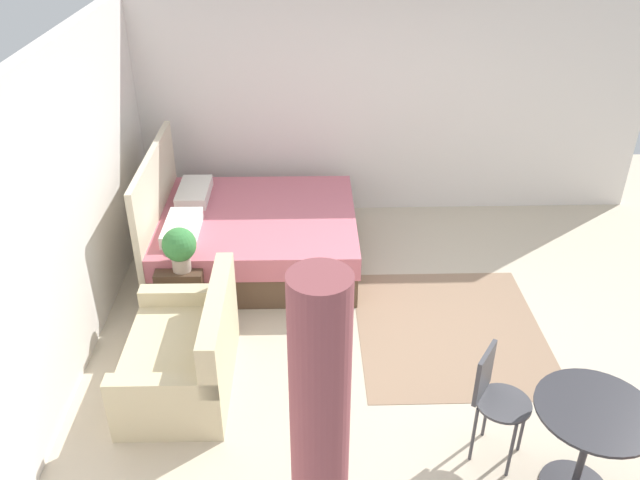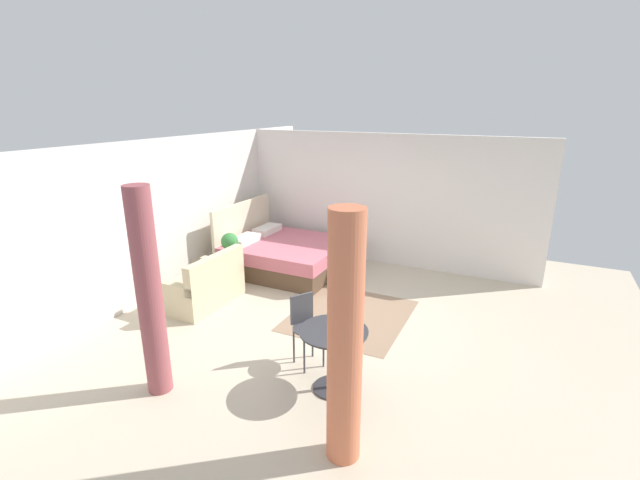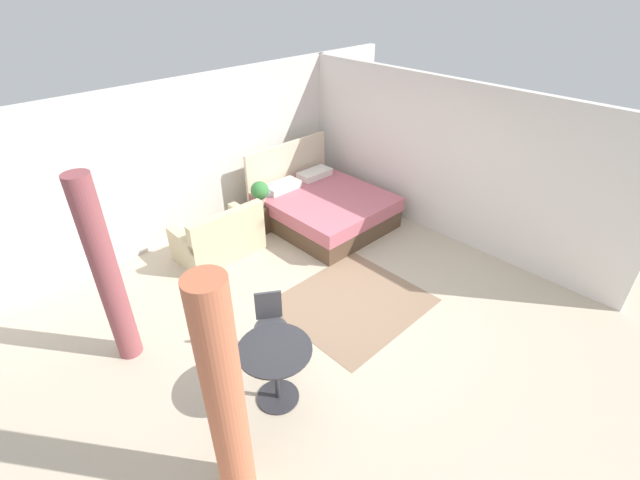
% 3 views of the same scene
% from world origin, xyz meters
% --- Properties ---
extents(ground_plane, '(8.27, 8.79, 0.02)m').
position_xyz_m(ground_plane, '(0.00, 0.00, -0.01)').
color(ground_plane, beige).
extents(wall_back, '(8.27, 0.12, 2.51)m').
position_xyz_m(wall_back, '(0.00, 2.89, 1.26)').
color(wall_back, silver).
rests_on(wall_back, ground).
extents(wall_right, '(0.12, 5.79, 2.51)m').
position_xyz_m(wall_right, '(2.63, 0.00, 1.26)').
color(wall_right, silver).
rests_on(wall_right, ground).
extents(area_rug, '(1.83, 1.64, 0.01)m').
position_xyz_m(area_rug, '(0.17, -0.29, 0.00)').
color(area_rug, '#93755B').
rests_on(area_rug, ground).
extents(bed, '(1.82, 2.04, 1.22)m').
position_xyz_m(bed, '(1.41, 1.55, 0.31)').
color(bed, brown).
rests_on(bed, ground).
extents(couch, '(1.25, 0.82, 0.85)m').
position_xyz_m(couch, '(-0.45, 1.95, 0.28)').
color(couch, beige).
rests_on(couch, ground).
extents(nightstand, '(0.43, 0.43, 0.48)m').
position_xyz_m(nightstand, '(0.59, 2.13, 0.24)').
color(nightstand, '#473323').
rests_on(nightstand, ground).
extents(potted_plant, '(0.30, 0.30, 0.41)m').
position_xyz_m(potted_plant, '(0.49, 2.10, 0.72)').
color(potted_plant, tan).
rests_on(potted_plant, nightstand).
extents(vase, '(0.14, 0.14, 0.17)m').
position_xyz_m(vase, '(0.71, 2.14, 0.56)').
color(vase, silver).
rests_on(vase, nightstand).
extents(balcony_table, '(0.75, 0.75, 0.73)m').
position_xyz_m(balcony_table, '(-1.55, -0.78, 0.51)').
color(balcony_table, '#2D2D33').
rests_on(balcony_table, ground).
extents(cafe_chair_near_window, '(0.52, 0.52, 0.87)m').
position_xyz_m(cafe_chair_near_window, '(-1.21, -0.26, 0.54)').
color(cafe_chair_near_window, '#3F3F44').
rests_on(cafe_chair_near_window, ground).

